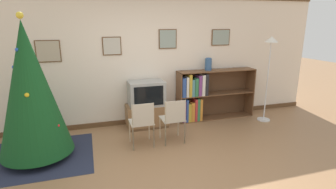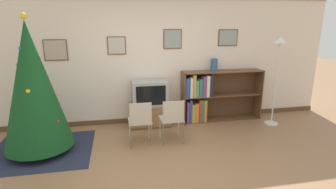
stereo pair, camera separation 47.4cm
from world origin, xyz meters
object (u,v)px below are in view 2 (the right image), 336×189
folding_chair_right (172,118)px  standing_lamp (278,58)px  christmas_tree (33,87)px  folding_chair_left (140,121)px  tv_console (150,115)px  television (150,93)px  vase (214,65)px  bookshelf (207,96)px

folding_chair_right → standing_lamp: bearing=12.3°
christmas_tree → standing_lamp: size_ratio=1.22×
christmas_tree → folding_chair_left: (1.67, -0.12, -0.65)m
christmas_tree → folding_chair_right: christmas_tree is taller
tv_console → television: 0.48m
tv_console → folding_chair_left: folding_chair_left is taller
christmas_tree → vase: bearing=14.9°
folding_chair_left → standing_lamp: (2.86, 0.50, 0.94)m
folding_chair_left → vase: (1.70, 1.02, 0.77)m
folding_chair_right → bookshelf: 1.39m
christmas_tree → folding_chair_right: (2.24, -0.12, -0.65)m
tv_console → vase: 1.74m
standing_lamp → vase: bearing=156.1°
tv_console → folding_chair_right: 0.99m
television → vase: size_ratio=2.66×
folding_chair_left → bookshelf: 1.84m
folding_chair_left → bookshelf: size_ratio=0.46×
tv_console → bookshelf: (1.27, 0.06, 0.32)m
bookshelf → standing_lamp: (1.30, -0.48, 0.86)m
tv_console → standing_lamp: (2.58, -0.42, 1.18)m
christmas_tree → folding_chair_left: christmas_tree is taller
christmas_tree → folding_chair_left: size_ratio=2.74×
christmas_tree → tv_console: size_ratio=2.65×
tv_console → vase: (1.41, 0.10, 1.01)m
folding_chair_right → bookshelf: (0.99, 0.98, 0.08)m
tv_console → standing_lamp: 2.86m
christmas_tree → bookshelf: christmas_tree is taller
vase → standing_lamp: standing_lamp is taller
vase → folding_chair_left: bearing=-149.0°
folding_chair_left → vase: vase is taller
television → folding_chair_left: television is taller
tv_console → folding_chair_right: size_ratio=1.03×
folding_chair_left → standing_lamp: bearing=9.9°
television → folding_chair_right: television is taller
standing_lamp → tv_console: bearing=170.8°
television → folding_chair_left: bearing=-107.3°
television → tv_console: bearing=90.0°
television → standing_lamp: (2.58, -0.41, 0.69)m
tv_console → vase: size_ratio=3.15×
tv_console → folding_chair_left: 0.99m
standing_lamp → television: bearing=170.9°
television → folding_chair_left: size_ratio=0.87×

